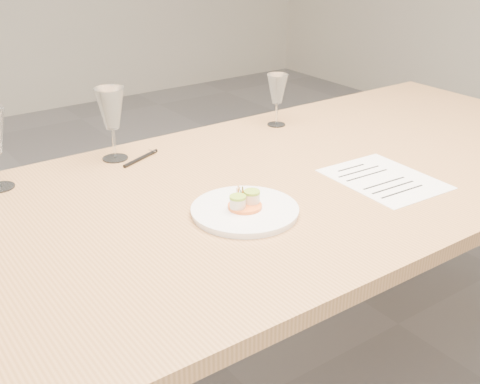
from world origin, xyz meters
TOP-DOWN VIEW (x-y plane):
  - dining_table at (0.00, 0.00)m, footprint 2.40×1.00m
  - dinner_plate at (-0.14, -0.12)m, footprint 0.26×0.26m
  - recipe_sheet at (0.29, -0.17)m, footprint 0.25×0.31m
  - ballpoint_pen at (-0.18, 0.35)m, footprint 0.14×0.07m
  - wine_glass_2 at (-0.24, 0.40)m, footprint 0.09×0.09m
  - wine_glass_3 at (0.35, 0.37)m, footprint 0.07×0.07m

SIDE VIEW (x-z plane):
  - dining_table at x=0.00m, z-range 0.31..1.06m
  - recipe_sheet at x=0.29m, z-range 0.75..0.75m
  - ballpoint_pen at x=-0.18m, z-range 0.75..0.76m
  - dinner_plate at x=-0.14m, z-range 0.73..0.80m
  - wine_glass_3 at x=0.35m, z-range 0.79..0.96m
  - wine_glass_2 at x=-0.24m, z-range 0.79..1.01m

